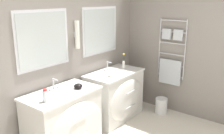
# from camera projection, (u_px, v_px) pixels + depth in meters

# --- Properties ---
(wall_back) EXTENTS (5.43, 0.15, 2.60)m
(wall_back) POSITION_uv_depth(u_px,v_px,m) (52.00, 51.00, 3.48)
(wall_back) COLOR gray
(wall_back) RESTS_ON ground_plane
(wall_right) EXTENTS (0.13, 4.16, 2.60)m
(wall_right) POSITION_uv_depth(u_px,v_px,m) (187.00, 42.00, 4.26)
(wall_right) COLOR gray
(wall_right) RESTS_ON ground_plane
(vanity_left) EXTENTS (1.03, 0.63, 0.83)m
(vanity_left) POSITION_uv_depth(u_px,v_px,m) (65.00, 121.00, 3.38)
(vanity_left) COLOR silver
(vanity_left) RESTS_ON ground_plane
(vanity_right) EXTENTS (1.03, 0.63, 0.83)m
(vanity_right) POSITION_uv_depth(u_px,v_px,m) (116.00, 95.00, 4.26)
(vanity_right) COLOR silver
(vanity_right) RESTS_ON ground_plane
(faucet_left) EXTENTS (0.17, 0.10, 0.16)m
(faucet_left) POSITION_uv_depth(u_px,v_px,m) (54.00, 85.00, 3.35)
(faucet_left) COLOR silver
(faucet_left) RESTS_ON vanity_left
(faucet_right) EXTENTS (0.17, 0.10, 0.16)m
(faucet_right) POSITION_uv_depth(u_px,v_px,m) (108.00, 66.00, 4.24)
(faucet_right) COLOR silver
(faucet_right) RESTS_ON vanity_right
(toiletry_bottle) EXTENTS (0.07, 0.07, 0.16)m
(toiletry_bottle) POSITION_uv_depth(u_px,v_px,m) (45.00, 96.00, 2.97)
(toiletry_bottle) COLOR silver
(toiletry_bottle) RESTS_ON vanity_left
(amenity_bowl) EXTENTS (0.12, 0.12, 0.07)m
(amenity_bowl) POSITION_uv_depth(u_px,v_px,m) (78.00, 86.00, 3.41)
(amenity_bowl) COLOR black
(amenity_bowl) RESTS_ON vanity_left
(flower_vase) EXTENTS (0.04, 0.04, 0.28)m
(flower_vase) POSITION_uv_depth(u_px,v_px,m) (124.00, 63.00, 4.33)
(flower_vase) COLOR silver
(flower_vase) RESTS_ON vanity_right
(soap_dish) EXTENTS (0.10, 0.07, 0.04)m
(soap_dish) POSITION_uv_depth(u_px,v_px,m) (111.00, 75.00, 3.95)
(soap_dish) COLOR white
(soap_dish) RESTS_ON vanity_right
(waste_bin) EXTENTS (0.22, 0.22, 0.28)m
(waste_bin) POSITION_uv_depth(u_px,v_px,m) (161.00, 105.00, 4.52)
(waste_bin) COLOR silver
(waste_bin) RESTS_ON ground_plane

